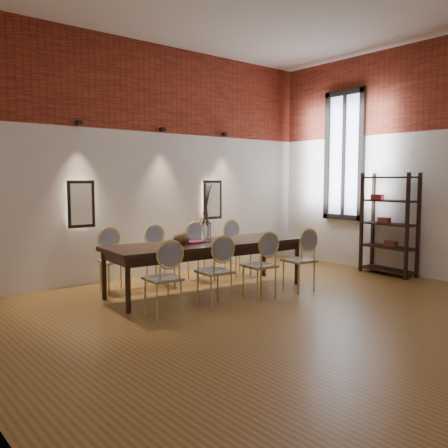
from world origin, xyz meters
TOP-DOWN VIEW (x-y plane):
  - floor at (0.00, 0.00)m, footprint 7.00×7.00m
  - wall_back at (0.00, 3.55)m, footprint 7.00×0.10m
  - brick_band_back at (0.00, 3.48)m, footprint 7.00×0.02m
  - niche_left at (-1.30, 3.45)m, footprint 0.36×0.06m
  - niche_right at (1.30, 3.45)m, footprint 0.36×0.06m
  - spot_fixture_left at (-1.30, 3.42)m, footprint 0.08×0.10m
  - spot_fixture_mid at (0.20, 3.42)m, footprint 0.08×0.10m
  - spot_fixture_right at (1.60, 3.42)m, footprint 0.08×0.10m
  - window_glass at (3.46, 2.00)m, footprint 0.02×0.78m
  - window_frame at (3.44, 2.00)m, footprint 0.08×0.90m
  - window_mullion at (3.44, 2.00)m, footprint 0.06×0.06m
  - dining_table at (0.00, 1.90)m, footprint 3.13×1.23m
  - chair_near_a at (-1.20, 1.22)m, footprint 0.47×0.47m
  - chair_near_b at (-0.44, 1.16)m, footprint 0.47×0.47m
  - chair_near_c at (0.32, 1.09)m, footprint 0.47×0.47m
  - chair_near_d at (1.08, 1.03)m, footprint 0.47×0.47m
  - chair_far_a at (-1.08, 2.76)m, footprint 0.47×0.47m
  - chair_far_b at (-0.32, 2.70)m, footprint 0.47×0.47m
  - chair_far_c at (0.45, 2.63)m, footprint 0.47×0.47m
  - chair_far_d at (1.21, 2.57)m, footprint 0.47×0.47m
  - vase at (-0.01, 1.90)m, footprint 0.14×0.14m
  - dried_branches at (-0.01, 1.90)m, footprint 0.50×0.50m
  - bowl at (-0.47, 1.88)m, footprint 0.24×0.24m
  - book at (-0.22, 1.91)m, footprint 0.27×0.20m
  - shelving_rack at (3.28, 0.89)m, footprint 0.46×1.03m

SIDE VIEW (x-z plane):
  - floor at x=0.00m, z-range -0.02..0.00m
  - dining_table at x=0.00m, z-range 0.00..0.75m
  - chair_near_a at x=-1.20m, z-range 0.00..0.94m
  - chair_near_b at x=-0.44m, z-range 0.00..0.94m
  - chair_near_c at x=0.32m, z-range 0.00..0.94m
  - chair_near_d at x=1.08m, z-range 0.00..0.94m
  - chair_far_a at x=-1.08m, z-range 0.00..0.94m
  - chair_far_b at x=-0.32m, z-range 0.00..0.94m
  - chair_far_c at x=0.45m, z-range 0.00..0.94m
  - chair_far_d at x=1.21m, z-range 0.00..0.94m
  - book at x=-0.22m, z-range 0.75..0.78m
  - bowl at x=-0.47m, z-range 0.75..0.93m
  - vase at x=-0.01m, z-range 0.75..1.05m
  - shelving_rack at x=3.28m, z-range 0.00..1.80m
  - niche_left at x=-1.30m, z-range 0.97..1.63m
  - niche_right at x=1.30m, z-range 0.97..1.63m
  - dried_branches at x=-0.01m, z-range 1.00..1.70m
  - wall_back at x=0.00m, z-range 0.00..4.00m
  - window_glass at x=3.46m, z-range 0.96..3.34m
  - window_frame at x=3.44m, z-range 0.90..3.40m
  - window_mullion at x=3.44m, z-range 0.95..3.35m
  - spot_fixture_left at x=-1.30m, z-range 2.51..2.59m
  - spot_fixture_mid at x=0.20m, z-range 2.51..2.59m
  - spot_fixture_right at x=1.60m, z-range 2.51..2.59m
  - brick_band_back at x=0.00m, z-range 2.50..4.00m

